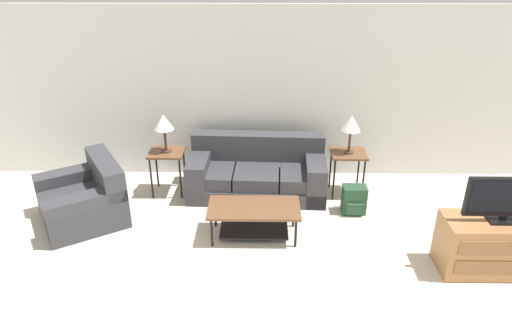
# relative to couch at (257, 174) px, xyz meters

# --- Properties ---
(wall_back) EXTENTS (8.49, 0.06, 2.60)m
(wall_back) POSITION_rel_couch_xyz_m (0.01, 0.64, 1.00)
(wall_back) COLOR silver
(wall_back) RESTS_ON ground_plane
(couch) EXTENTS (1.99, 0.98, 0.82)m
(couch) POSITION_rel_couch_xyz_m (0.00, 0.00, 0.00)
(couch) COLOR #38383D
(couch) RESTS_ON ground_plane
(armchair) EXTENTS (1.40, 1.43, 0.80)m
(armchair) POSITION_rel_couch_xyz_m (-2.27, -0.76, -0.01)
(armchair) COLOR #38383D
(armchair) RESTS_ON ground_plane
(coffee_table) EXTENTS (1.13, 0.56, 0.43)m
(coffee_table) POSITION_rel_couch_xyz_m (-0.03, -1.15, 0.02)
(coffee_table) COLOR brown
(coffee_table) RESTS_ON ground_plane
(side_table_left) EXTENTS (0.50, 0.45, 0.66)m
(side_table_left) POSITION_rel_couch_xyz_m (-1.30, -0.03, 0.28)
(side_table_left) COLOR brown
(side_table_left) RESTS_ON ground_plane
(side_table_right) EXTENTS (0.50, 0.45, 0.66)m
(side_table_right) POSITION_rel_couch_xyz_m (1.30, -0.03, 0.28)
(side_table_right) COLOR brown
(side_table_right) RESTS_ON ground_plane
(table_lamp_left) EXTENTS (0.27, 0.27, 0.56)m
(table_lamp_left) POSITION_rel_couch_xyz_m (-1.30, -0.03, 0.80)
(table_lamp_left) COLOR #472D1E
(table_lamp_left) RESTS_ON side_table_left
(table_lamp_right) EXTENTS (0.27, 0.27, 0.56)m
(table_lamp_right) POSITION_rel_couch_xyz_m (1.30, -0.03, 0.80)
(table_lamp_right) COLOR #472D1E
(table_lamp_right) RESTS_ON side_table_right
(tv_console) EXTENTS (1.20, 0.51, 0.64)m
(tv_console) POSITION_rel_couch_xyz_m (2.66, -1.75, 0.02)
(tv_console) COLOR #A87042
(tv_console) RESTS_ON ground_plane
(television) EXTENTS (0.91, 0.20, 0.52)m
(television) POSITION_rel_couch_xyz_m (2.66, -1.75, 0.62)
(television) COLOR black
(television) RESTS_ON tv_console
(backpack) EXTENTS (0.31, 0.29, 0.39)m
(backpack) POSITION_rel_couch_xyz_m (1.32, -0.57, -0.10)
(backpack) COLOR #23472D
(backpack) RESTS_ON ground_plane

